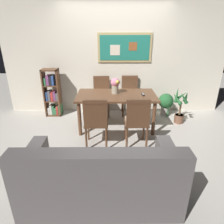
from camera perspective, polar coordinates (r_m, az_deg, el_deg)
ground_plane at (r=3.90m, az=1.19°, el=-6.73°), size 12.00×12.00×0.00m
wall_back_with_painting at (r=4.80m, az=0.90°, el=15.35°), size 5.20×0.14×2.60m
dining_table at (r=3.98m, az=1.27°, el=3.85°), size 1.58×0.85×0.72m
dining_chair_near_right at (r=3.33m, az=7.25°, el=-2.01°), size 0.40×0.41×0.91m
dining_chair_near_left at (r=3.30m, az=-4.64°, el=-2.12°), size 0.40×0.41×0.91m
dining_chair_far_right at (r=4.76m, az=5.14°, el=5.75°), size 0.40×0.41×0.91m
dining_chair_far_left at (r=4.71m, az=-3.07°, el=5.61°), size 0.40×0.41×0.91m
leather_couch at (r=2.44m, az=-3.25°, el=-18.54°), size 1.80×0.84×0.84m
bookshelf at (r=4.87m, az=-16.77°, el=4.72°), size 0.36×0.28×1.11m
potted_ivy at (r=4.88m, az=15.28°, el=2.61°), size 0.36×0.36×0.60m
potted_palm at (r=4.52m, az=19.03°, el=1.34°), size 0.40×0.41×0.80m
flower_vase at (r=3.97m, az=0.95°, el=7.97°), size 0.19×0.20×0.32m
tv_remote at (r=3.97m, az=8.94°, el=5.06°), size 0.05×0.16×0.02m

